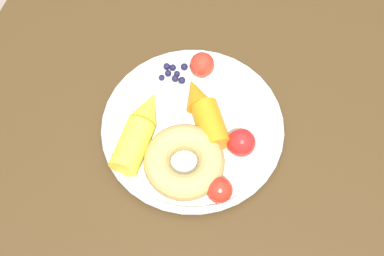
{
  "coord_description": "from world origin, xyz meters",
  "views": [
    {
      "loc": [
        0.34,
        0.08,
        1.47
      ],
      "look_at": [
        0.0,
        -0.03,
        0.75
      ],
      "focal_mm": 48.58,
      "sensor_mm": 36.0,
      "label": 1
    }
  ],
  "objects_px": {
    "carrot_yellow": "(139,131)",
    "tomato_far": "(219,190)",
    "dining_table": "(208,159)",
    "tomato_near": "(202,65)",
    "carrot_orange": "(202,113)",
    "donut": "(184,162)",
    "plate": "(192,129)",
    "tomato_mid": "(241,143)",
    "blueberry_pile": "(174,73)"
  },
  "relations": [
    {
      "from": "carrot_orange",
      "to": "donut",
      "type": "relative_size",
      "value": 1.04
    },
    {
      "from": "carrot_orange",
      "to": "tomato_far",
      "type": "bearing_deg",
      "value": 28.54
    },
    {
      "from": "carrot_yellow",
      "to": "tomato_far",
      "type": "xyz_separation_m",
      "value": [
        0.05,
        0.14,
        -0.0
      ]
    },
    {
      "from": "blueberry_pile",
      "to": "tomato_far",
      "type": "relative_size",
      "value": 1.13
    },
    {
      "from": "donut",
      "to": "carrot_yellow",
      "type": "bearing_deg",
      "value": -107.72
    },
    {
      "from": "tomato_near",
      "to": "blueberry_pile",
      "type": "bearing_deg",
      "value": -63.73
    },
    {
      "from": "tomato_mid",
      "to": "tomato_far",
      "type": "height_order",
      "value": "tomato_mid"
    },
    {
      "from": "carrot_yellow",
      "to": "tomato_mid",
      "type": "bearing_deg",
      "value": 100.66
    },
    {
      "from": "dining_table",
      "to": "carrot_orange",
      "type": "height_order",
      "value": "carrot_orange"
    },
    {
      "from": "donut",
      "to": "tomato_far",
      "type": "relative_size",
      "value": 3.09
    },
    {
      "from": "plate",
      "to": "carrot_orange",
      "type": "bearing_deg",
      "value": 151.71
    },
    {
      "from": "dining_table",
      "to": "carrot_yellow",
      "type": "height_order",
      "value": "carrot_yellow"
    },
    {
      "from": "carrot_yellow",
      "to": "blueberry_pile",
      "type": "xyz_separation_m",
      "value": [
        -0.12,
        0.01,
        -0.01
      ]
    },
    {
      "from": "plate",
      "to": "blueberry_pile",
      "type": "bearing_deg",
      "value": -145.74
    },
    {
      "from": "blueberry_pile",
      "to": "tomato_near",
      "type": "xyz_separation_m",
      "value": [
        -0.02,
        0.04,
        0.01
      ]
    },
    {
      "from": "dining_table",
      "to": "donut",
      "type": "bearing_deg",
      "value": -15.99
    },
    {
      "from": "blueberry_pile",
      "to": "tomato_near",
      "type": "distance_m",
      "value": 0.05
    },
    {
      "from": "carrot_yellow",
      "to": "donut",
      "type": "height_order",
      "value": "carrot_yellow"
    },
    {
      "from": "carrot_yellow",
      "to": "tomato_near",
      "type": "relative_size",
      "value": 3.26
    },
    {
      "from": "donut",
      "to": "blueberry_pile",
      "type": "relative_size",
      "value": 2.73
    },
    {
      "from": "plate",
      "to": "carrot_yellow",
      "type": "xyz_separation_m",
      "value": [
        0.04,
        -0.07,
        0.02
      ]
    },
    {
      "from": "dining_table",
      "to": "tomato_mid",
      "type": "distance_m",
      "value": 0.14
    },
    {
      "from": "carrot_yellow",
      "to": "blueberry_pile",
      "type": "distance_m",
      "value": 0.12
    },
    {
      "from": "carrot_orange",
      "to": "donut",
      "type": "height_order",
      "value": "carrot_orange"
    },
    {
      "from": "carrot_yellow",
      "to": "carrot_orange",
      "type": "bearing_deg",
      "value": 125.63
    },
    {
      "from": "carrot_orange",
      "to": "tomato_far",
      "type": "xyz_separation_m",
      "value": [
        0.11,
        0.06,
        -0.0
      ]
    },
    {
      "from": "plate",
      "to": "donut",
      "type": "bearing_deg",
      "value": 7.55
    },
    {
      "from": "dining_table",
      "to": "donut",
      "type": "xyz_separation_m",
      "value": [
        0.07,
        -0.02,
        0.13
      ]
    },
    {
      "from": "plate",
      "to": "tomato_mid",
      "type": "bearing_deg",
      "value": 82.1
    },
    {
      "from": "blueberry_pile",
      "to": "tomato_far",
      "type": "distance_m",
      "value": 0.21
    },
    {
      "from": "carrot_orange",
      "to": "tomato_near",
      "type": "xyz_separation_m",
      "value": [
        -0.08,
        -0.03,
        -0.0
      ]
    },
    {
      "from": "dining_table",
      "to": "tomato_near",
      "type": "bearing_deg",
      "value": -156.32
    },
    {
      "from": "carrot_orange",
      "to": "donut",
      "type": "bearing_deg",
      "value": -0.97
    },
    {
      "from": "blueberry_pile",
      "to": "carrot_orange",
      "type": "bearing_deg",
      "value": 46.0
    },
    {
      "from": "dining_table",
      "to": "tomato_near",
      "type": "relative_size",
      "value": 24.37
    },
    {
      "from": "blueberry_pile",
      "to": "donut",
      "type": "bearing_deg",
      "value": 23.74
    },
    {
      "from": "dining_table",
      "to": "tomato_far",
      "type": "height_order",
      "value": "tomato_far"
    },
    {
      "from": "tomato_mid",
      "to": "tomato_far",
      "type": "bearing_deg",
      "value": -7.39
    },
    {
      "from": "carrot_orange",
      "to": "tomato_mid",
      "type": "bearing_deg",
      "value": 66.96
    },
    {
      "from": "carrot_yellow",
      "to": "tomato_far",
      "type": "relative_size",
      "value": 3.41
    },
    {
      "from": "plate",
      "to": "donut",
      "type": "xyz_separation_m",
      "value": [
        0.06,
        0.01,
        0.02
      ]
    },
    {
      "from": "carrot_orange",
      "to": "tomato_far",
      "type": "relative_size",
      "value": 3.23
    },
    {
      "from": "dining_table",
      "to": "tomato_mid",
      "type": "xyz_separation_m",
      "value": [
        0.01,
        0.05,
        0.13
      ]
    },
    {
      "from": "dining_table",
      "to": "tomato_far",
      "type": "relative_size",
      "value": 25.52
    },
    {
      "from": "dining_table",
      "to": "plate",
      "type": "xyz_separation_m",
      "value": [
        0.0,
        -0.03,
        0.11
      ]
    },
    {
      "from": "donut",
      "to": "tomato_near",
      "type": "distance_m",
      "value": 0.17
    },
    {
      "from": "donut",
      "to": "tomato_far",
      "type": "xyz_separation_m",
      "value": [
        0.03,
        0.06,
        -0.0
      ]
    },
    {
      "from": "blueberry_pile",
      "to": "tomato_far",
      "type": "height_order",
      "value": "tomato_far"
    },
    {
      "from": "donut",
      "to": "tomato_mid",
      "type": "distance_m",
      "value": 0.09
    },
    {
      "from": "carrot_orange",
      "to": "carrot_yellow",
      "type": "relative_size",
      "value": 0.95
    }
  ]
}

